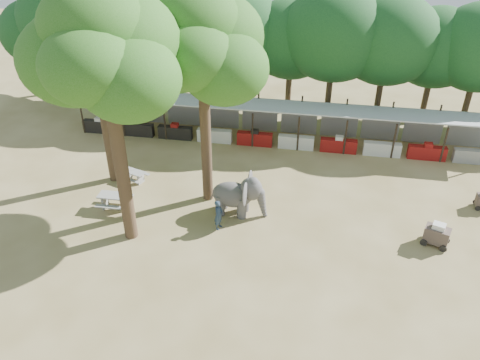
% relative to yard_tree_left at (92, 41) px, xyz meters
% --- Properties ---
extents(ground, '(100.00, 100.00, 0.00)m').
position_rel_yard_tree_left_xyz_m(ground, '(9.13, -7.19, -8.20)').
color(ground, brown).
rests_on(ground, ground).
extents(vendor_stalls, '(28.00, 2.99, 2.80)m').
position_rel_yard_tree_left_xyz_m(vendor_stalls, '(9.13, 6.65, -7.02)').
color(vendor_stalls, '#A3A6AC').
rests_on(vendor_stalls, ground).
extents(yard_tree_left, '(7.10, 6.90, 11.02)m').
position_rel_yard_tree_left_xyz_m(yard_tree_left, '(0.00, 0.00, 0.00)').
color(yard_tree_left, '#332316').
rests_on(yard_tree_left, ground).
extents(yard_tree_center, '(7.10, 6.90, 12.04)m').
position_rel_yard_tree_left_xyz_m(yard_tree_center, '(3.00, -5.00, 1.01)').
color(yard_tree_center, '#332316').
rests_on(yard_tree_center, ground).
extents(yard_tree_back, '(7.10, 6.90, 11.36)m').
position_rel_yard_tree_left_xyz_m(yard_tree_back, '(6.00, -1.00, 0.34)').
color(yard_tree_back, '#332316').
rests_on(yard_tree_back, ground).
extents(backdrop_trees, '(46.46, 5.95, 8.33)m').
position_rel_yard_tree_left_xyz_m(backdrop_trees, '(9.13, 11.81, -2.69)').
color(backdrop_trees, '#332316').
rests_on(backdrop_trees, ground).
extents(elephant, '(3.03, 2.32, 2.32)m').
position_rel_yard_tree_left_xyz_m(elephant, '(8.09, -2.32, -7.04)').
color(elephant, '#434140').
rests_on(elephant, ground).
extents(handler, '(0.51, 0.66, 1.64)m').
position_rel_yard_tree_left_xyz_m(handler, '(7.32, -3.80, -7.38)').
color(handler, '#26384C').
rests_on(handler, ground).
extents(picnic_table_near, '(1.70, 1.53, 0.84)m').
position_rel_yard_tree_left_xyz_m(picnic_table_near, '(1.36, -3.04, -7.65)').
color(picnic_table_near, gray).
rests_on(picnic_table_near, ground).
extents(picnic_table_far, '(1.66, 1.58, 0.67)m').
position_rel_yard_tree_left_xyz_m(picnic_table_far, '(1.42, -0.23, -7.76)').
color(picnic_table_far, gray).
rests_on(picnic_table_far, ground).
extents(cart_front, '(1.47, 1.22, 1.23)m').
position_rel_yard_tree_left_xyz_m(cart_front, '(18.01, -3.23, -7.59)').
color(cart_front, '#3E302B').
rests_on(cart_front, ground).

